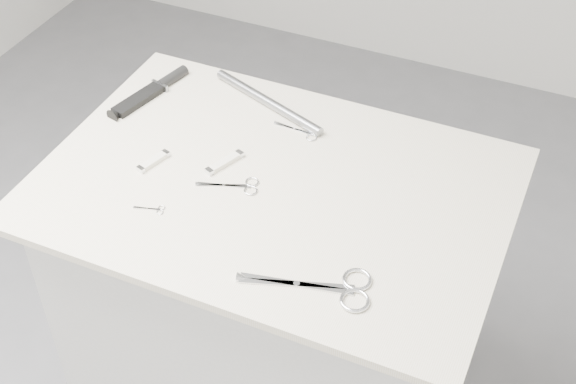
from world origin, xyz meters
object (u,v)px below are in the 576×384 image
at_px(large_shears, 335,288).
at_px(pocket_knife_a, 154,161).
at_px(plinth, 276,323).
at_px(metal_rail, 268,102).
at_px(tiny_scissors, 154,209).
at_px(sheathed_knife, 154,89).
at_px(embroidery_scissors_b, 305,132).
at_px(embroidery_scissors_a, 240,186).
at_px(pocket_knife_b, 225,162).

height_order(large_shears, pocket_knife_a, pocket_knife_a).
xyz_separation_m(plinth, large_shears, (0.23, -0.22, 0.47)).
xyz_separation_m(large_shears, metal_rail, (-0.36, 0.48, 0.01)).
xyz_separation_m(tiny_scissors, sheathed_knife, (-0.22, 0.36, 0.01)).
height_order(tiny_scissors, metal_rail, metal_rail).
height_order(plinth, sheathed_knife, sheathed_knife).
distance_m(large_shears, sheathed_knife, 0.76).
xyz_separation_m(large_shears, embroidery_scissors_b, (-0.24, 0.41, -0.00)).
relative_size(plinth, large_shears, 3.56).
bearing_deg(embroidery_scissors_a, metal_rail, 83.27).
xyz_separation_m(sheathed_knife, pocket_knife_a, (0.14, -0.23, -0.00)).
relative_size(large_shears, embroidery_scissors_a, 1.89).
bearing_deg(plinth, pocket_knife_b, 172.58).
bearing_deg(metal_rail, embroidery_scissors_a, -76.72).
xyz_separation_m(large_shears, pocket_knife_a, (-0.50, 0.18, 0.00)).
distance_m(tiny_scissors, pocket_knife_b, 0.20).
height_order(tiny_scissors, pocket_knife_a, pocket_knife_a).
height_order(embroidery_scissors_a, embroidery_scissors_b, same).
xyz_separation_m(embroidery_scissors_a, pocket_knife_b, (-0.06, 0.05, 0.00)).
bearing_deg(pocket_knife_b, embroidery_scissors_a, -107.21).
bearing_deg(embroidery_scissors_b, embroidery_scissors_a, -100.01).
distance_m(embroidery_scissors_b, metal_rail, 0.14).
xyz_separation_m(embroidery_scissors_a, pocket_knife_a, (-0.21, -0.01, 0.00)).
relative_size(embroidery_scissors_b, pocket_knife_a, 1.34).
bearing_deg(large_shears, metal_rail, 111.48).
bearing_deg(tiny_scissors, pocket_knife_b, 54.10).
bearing_deg(tiny_scissors, large_shears, -22.78).
relative_size(embroidery_scissors_a, metal_rail, 0.39).
bearing_deg(embroidery_scissors_a, plinth, 9.95).
bearing_deg(pocket_knife_a, plinth, -63.39).
distance_m(plinth, pocket_knife_b, 0.49).
bearing_deg(large_shears, tiny_scissors, 157.82).
bearing_deg(embroidery_scissors_b, metal_rail, 156.33).
height_order(plinth, embroidery_scissors_a, embroidery_scissors_a).
distance_m(plinth, embroidery_scissors_b, 0.51).
xyz_separation_m(plinth, pocket_knife_a, (-0.27, -0.04, 0.48)).
bearing_deg(pocket_knife_b, large_shears, -101.88).
bearing_deg(tiny_scissors, sheathed_knife, 104.60).
distance_m(plinth, metal_rail, 0.56).
distance_m(plinth, embroidery_scissors_a, 0.48).
bearing_deg(embroidery_scissors_a, large_shears, -52.87).
relative_size(tiny_scissors, sheathed_knife, 0.28).
xyz_separation_m(pocket_knife_a, metal_rail, (0.14, 0.30, 0.01)).
height_order(embroidery_scissors_b, pocket_knife_a, pocket_knife_a).
relative_size(plinth, pocket_knife_b, 8.99).
height_order(large_shears, pocket_knife_b, pocket_knife_b).
relative_size(plinth, metal_rail, 2.64).
xyz_separation_m(embroidery_scissors_a, tiny_scissors, (-0.13, -0.14, -0.00)).
distance_m(sheathed_knife, pocket_knife_a, 0.27).
bearing_deg(sheathed_knife, plinth, -101.26).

